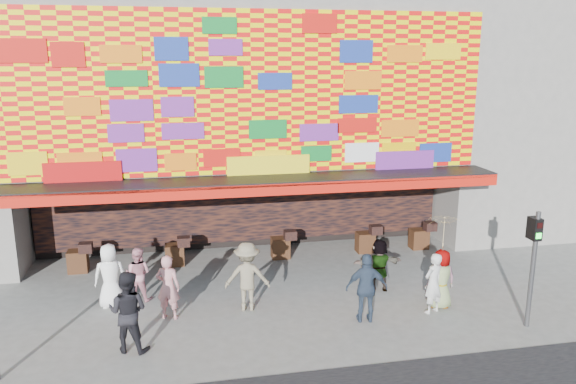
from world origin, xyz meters
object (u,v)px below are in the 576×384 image
signal_right (534,256)px  ped_e (367,288)px  ped_g (441,279)px  ped_d (247,276)px  ped_f (379,265)px  ped_c (128,311)px  parasol (444,232)px  ped_i (138,274)px  ped_h (433,283)px  ped_b (168,287)px  ped_a (110,276)px

signal_right → ped_e: 4.16m
ped_g → ped_d: bearing=-10.6°
ped_d → signal_right: bearing=170.3°
ped_d → ped_f: bearing=-163.3°
ped_c → parasol: bearing=-155.3°
ped_g → ped_i: ped_g is taller
ped_e → ped_h: 1.90m
ped_e → parasol: parasol is taller
ped_f → ped_i: bearing=-5.3°
ped_c → ped_f: 7.16m
ped_b → ped_i: size_ratio=1.13×
ped_f → ped_g: ped_g is taller
signal_right → ped_g: size_ratio=1.83×
signal_right → ped_b: signal_right is taller
ped_a → ped_d: size_ratio=0.95×
ped_a → parasol: (8.72, -1.81, 1.26)m
ped_a → ped_i: ped_a is taller
ped_d → ped_a: bearing=-4.4°
ped_c → ped_d: bearing=-131.5°
ped_d → parasol: parasol is taller
ped_h → signal_right: bearing=124.6°
ped_b → ped_c: size_ratio=0.89×
ped_e → ped_h: (1.89, 0.14, -0.09)m
ped_e → ped_f: (1.00, 1.79, -0.13)m
ped_b → ped_e: ped_e is taller
ped_g → parasol: bearing=180.0°
ped_e → ped_i: 6.31m
ped_b → ped_d: 2.07m
signal_right → ped_i: size_ratio=1.97×
ped_h → ped_i: 8.03m
ped_h → ped_c: bearing=-20.9°
ped_b → ped_c: (-0.88, -1.49, 0.10)m
ped_d → ped_f: ped_d is taller
ped_d → parasol: size_ratio=1.02×
ped_f → parasol: bearing=131.6°
signal_right → ped_d: signal_right is taller
ped_f → ped_g: size_ratio=0.95×
signal_right → ped_h: signal_right is taller
ped_b → ped_f: bearing=-154.9°
ped_c → ped_i: bearing=-71.2°
signal_right → ped_c: (-9.74, 0.74, -0.90)m
ped_b → ped_f: 5.99m
ped_a → ped_h: 8.63m
ped_a → ped_g: ped_a is taller
ped_h → ped_f: bearing=-85.8°
signal_right → ped_a: 10.93m
ped_h → parasol: bearing=-170.2°
ped_b → parasol: (7.18, -0.79, 1.28)m
ped_d → ped_g: size_ratio=1.14×
ped_f → parasol: (1.23, -1.42, 1.36)m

